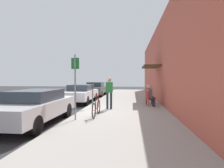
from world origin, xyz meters
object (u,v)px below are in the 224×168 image
object	(u,v)px
parking_meter	(92,94)
seated_patron_1	(149,93)
parked_car_1	(81,93)
parked_car_0	(35,106)
cafe_chair_1	(148,96)
cafe_chair_0	(149,98)
street_sign	(75,82)
pedestrian_standing	(109,91)
parked_car_2	(96,89)
seated_patron_0	(150,95)
bicycle_0	(96,108)

from	to	relation	value
parking_meter	seated_patron_1	size ratio (longest dim) A/B	1.02
parked_car_1	parked_car_0	bearing A→B (deg)	-90.00
parking_meter	cafe_chair_1	xyz separation A→B (m)	(3.22, 1.78, -0.26)
parked_car_1	seated_patron_1	xyz separation A→B (m)	(4.83, -1.20, 0.12)
cafe_chair_0	seated_patron_1	size ratio (longest dim) A/B	0.67
street_sign	pedestrian_standing	bearing A→B (deg)	68.69
parked_car_0	parking_meter	xyz separation A→B (m)	(1.55, 3.26, 0.19)
parked_car_1	cafe_chair_0	distance (m)	5.22
parking_meter	cafe_chair_1	size ratio (longest dim) A/B	1.52
pedestrian_standing	parked_car_0	bearing A→B (deg)	-130.17
parked_car_1	parked_car_2	bearing A→B (deg)	90.00
street_sign	parking_meter	bearing A→B (deg)	89.01
seated_patron_0	cafe_chair_1	bearing A→B (deg)	93.92
parked_car_2	bicycle_0	distance (m)	10.76
bicycle_0	seated_patron_0	distance (m)	4.02
street_sign	parked_car_0	bearing A→B (deg)	-166.54
seated_patron_1	bicycle_0	bearing A→B (deg)	-123.84
parked_car_1	cafe_chair_1	distance (m)	4.92
parked_car_2	seated_patron_0	distance (m)	8.93
seated_patron_0	pedestrian_standing	xyz separation A→B (m)	(-2.30, -1.16, 0.30)
parking_meter	parked_car_1	bearing A→B (deg)	117.44
pedestrian_standing	cafe_chair_1	bearing A→B (deg)	42.38
parked_car_0	pedestrian_standing	distance (m)	3.94
parking_meter	seated_patron_1	xyz separation A→B (m)	(3.28, 1.78, -0.07)
seated_patron_1	pedestrian_standing	distance (m)	3.09
bicycle_0	street_sign	bearing A→B (deg)	-132.50
pedestrian_standing	street_sign	bearing A→B (deg)	-111.31
street_sign	seated_patron_0	distance (m)	5.11
parked_car_0	seated_patron_0	distance (m)	6.37
street_sign	cafe_chair_0	world-z (taller)	street_sign
parked_car_0	street_sign	xyz separation A→B (m)	(1.50, 0.36, 0.94)
bicycle_0	cafe_chair_0	world-z (taller)	bicycle_0
seated_patron_0	seated_patron_1	distance (m)	0.89
bicycle_0	pedestrian_standing	xyz separation A→B (m)	(0.33, 1.87, 0.64)
parked_car_0	cafe_chair_0	world-z (taller)	parked_car_0
seated_patron_1	seated_patron_0	bearing A→B (deg)	-89.96
cafe_chair_0	seated_patron_1	xyz separation A→B (m)	(0.06, 0.90, 0.19)
street_sign	pedestrian_standing	world-z (taller)	street_sign
parked_car_0	cafe_chair_0	distance (m)	6.32
bicycle_0	cafe_chair_0	xyz separation A→B (m)	(2.57, 3.01, 0.14)
parking_meter	seated_patron_0	distance (m)	3.40
parked_car_1	seated_patron_0	world-z (taller)	seated_patron_0
parked_car_2	street_sign	bearing A→B (deg)	-82.44
parked_car_0	parked_car_1	size ratio (longest dim) A/B	1.00
parking_meter	seated_patron_0	bearing A→B (deg)	15.21
parked_car_1	bicycle_0	size ratio (longest dim) A/B	2.57
parking_meter	seated_patron_1	distance (m)	3.73
cafe_chair_1	seated_patron_1	bearing A→B (deg)	2.51
parked_car_0	parking_meter	distance (m)	3.62
parked_car_1	parked_car_2	distance (m)	5.41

